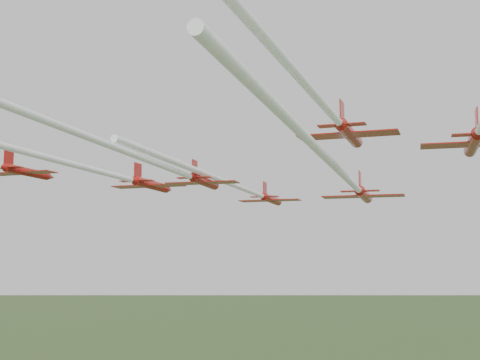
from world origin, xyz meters
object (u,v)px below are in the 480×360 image
Objects in this scene: jet_lead at (246,190)px; jet_row2_left at (114,175)px; jet_row2_right at (346,178)px; jet_row4_right at (317,98)px; jet_row3_mid at (146,159)px.

jet_row2_left reaches higher than jet_lead.
jet_row2_right is 22.24m from jet_row4_right.
jet_row4_right is (30.82, -31.22, 1.00)m from jet_lead.
jet_row4_right is (9.50, -19.97, 2.37)m from jet_row2_right.
jet_row3_mid is (18.93, -12.37, -1.58)m from jet_row2_left.
jet_row2_right is (21.32, -11.25, -1.37)m from jet_lead.
jet_row2_left reaches higher than jet_row2_right.
jet_row3_mid is (-9.94, -16.88, 0.69)m from jet_row2_right.
jet_row4_right reaches higher than jet_lead.
jet_row2_left is at bearing -137.96° from jet_lead.
jet_row2_right is (28.86, 4.52, -2.27)m from jet_row2_left.
jet_row4_right is at bearing -87.52° from jet_row2_right.
jet_row3_mid is 19.75m from jet_row4_right.
jet_row2_left is 41.36m from jet_row4_right.
jet_row2_left is 22.66m from jet_row3_mid.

